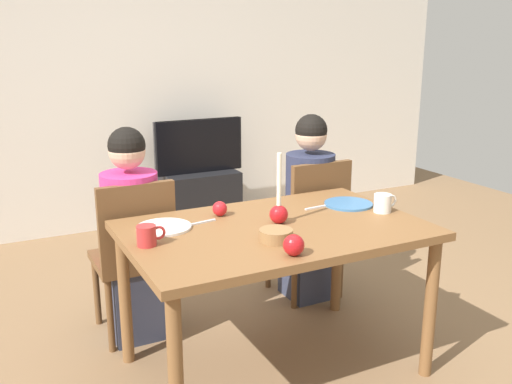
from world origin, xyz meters
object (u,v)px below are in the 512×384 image
chair_right (312,221)px  person_left_child (132,238)px  chair_left (134,250)px  bowl_walnuts (276,235)px  tv_stand (200,198)px  candle_centerpiece (279,209)px  mug_right (383,203)px  plate_left (164,227)px  apple_near_candle (294,245)px  plate_right (348,204)px  dining_table (275,243)px  tv (199,146)px  apple_by_left_plate (220,209)px  person_right_child (309,211)px  mug_left (147,235)px

chair_right → person_left_child: (-1.12, 0.03, 0.06)m
chair_left → bowl_walnuts: bearing=-61.0°
tv_stand → bowl_walnuts: (-0.60, -2.47, 0.54)m
person_left_child → candle_centerpiece: person_left_child is taller
bowl_walnuts → mug_right: bearing=10.7°
plate_left → apple_near_candle: apple_near_candle is taller
chair_left → plate_right: bearing=-24.2°
dining_table → person_left_child: size_ratio=1.19×
candle_centerpiece → plate_left: size_ratio=1.34×
chair_left → tv: bearing=58.7°
tv → mug_right: (0.10, -2.34, 0.09)m
person_left_child → plate_left: (0.05, -0.43, 0.19)m
apple_by_left_plate → chair_right: bearing=23.9°
person_left_child → bowl_walnuts: size_ratio=7.87×
person_right_child → apple_by_left_plate: size_ratio=15.75×
dining_table → chair_right: chair_right is taller
person_right_child → plate_left: 1.17m
person_left_child → tv_stand: person_left_child is taller
tv_stand → plate_right: size_ratio=2.50×
dining_table → mug_left: 0.62m
person_right_child → apple_near_candle: bearing=-125.1°
tv → candle_centerpiece: size_ratio=2.30×
mug_left → apple_near_candle: 0.63m
bowl_walnuts → chair_left: bearing=119.0°
chair_right → person_left_child: size_ratio=0.77×
person_left_child → plate_right: bearing=-25.7°
chair_left → mug_right: 1.33m
plate_left → mug_left: size_ratio=2.02×
tv → apple_by_left_plate: (-0.67, -2.03, 0.08)m
chair_right → person_left_child: bearing=178.3°
person_right_child → mug_right: 0.72m
tv → apple_by_left_plate: tv is taller
dining_table → person_left_child: bearing=129.3°
bowl_walnuts → plate_right: bearing=27.0°
candle_centerpiece → plate_right: size_ratio=1.34×
mug_right → bowl_walnuts: 0.71m
dining_table → plate_right: plate_right is taller
plate_right → bowl_walnuts: bearing=-153.0°
dining_table → plate_left: plate_left is taller
mug_right → plate_right: bearing=114.6°
chair_left → mug_left: bearing=-98.3°
dining_table → plate_right: size_ratio=5.47×
mug_right → apple_by_left_plate: (-0.77, 0.31, -0.01)m
chair_left → person_right_child: (1.12, 0.03, 0.06)m
chair_right → tv_stand: size_ratio=1.41×
dining_table → bowl_walnuts: bowl_walnuts is taller
person_right_child → dining_table: bearing=-132.8°
person_left_child → person_right_child: 1.12m
plate_left → plate_right: (1.00, -0.07, 0.00)m
chair_right → plate_right: chair_right is taller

